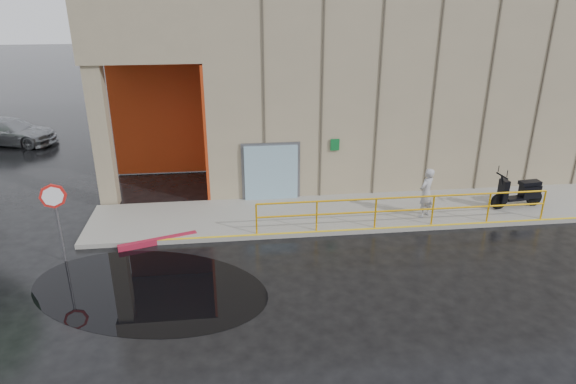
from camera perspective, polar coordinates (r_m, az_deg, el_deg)
The scene contains 10 objects.
ground at distance 13.60m, azimuth -0.53°, elevation -11.07°, with size 120.00×120.00×0.00m, color black.
sidewalk at distance 18.20m, azimuth 10.55°, elevation -2.09°, with size 20.00×3.00×0.15m, color gray.
building at distance 23.38m, azimuth 9.32°, elevation 14.00°, with size 20.00×10.17×8.00m.
guardrail at distance 16.87m, azimuth 12.80°, elevation -2.06°, with size 9.56×0.06×1.03m.
person at distance 17.61m, azimuth 15.10°, elevation -0.09°, with size 0.62×0.41×1.70m, color #A3A2A7.
scooter at distance 19.43m, azimuth 24.38°, elevation 0.82°, with size 1.99×0.82×1.51m.
stop_sign at distance 15.57m, azimuth -24.49°, elevation -1.35°, with size 0.71×0.22×2.40m.
red_curb at distance 16.35m, azimuth -14.23°, elevation -5.31°, with size 2.40×0.18×0.18m, color maroon.
puddle at distance 14.21m, azimuth -15.22°, elevation -10.35°, with size 6.43×3.96×0.01m, color black.
car_c at distance 28.89m, azimuth -28.45°, elevation 5.94°, with size 1.80×4.42×1.28m, color #9B9EA2.
Camera 1 is at (-1.19, -11.29, 7.50)m, focal length 32.00 mm.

